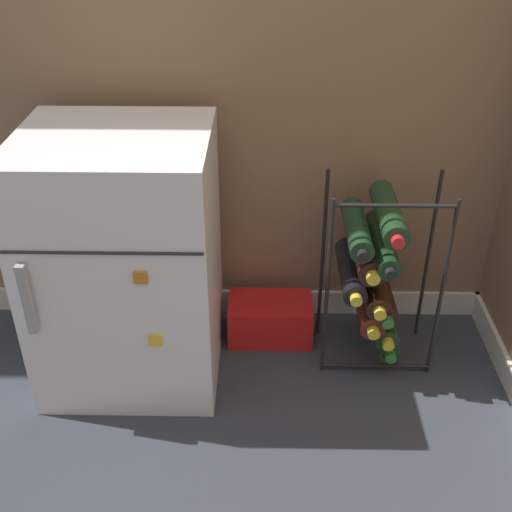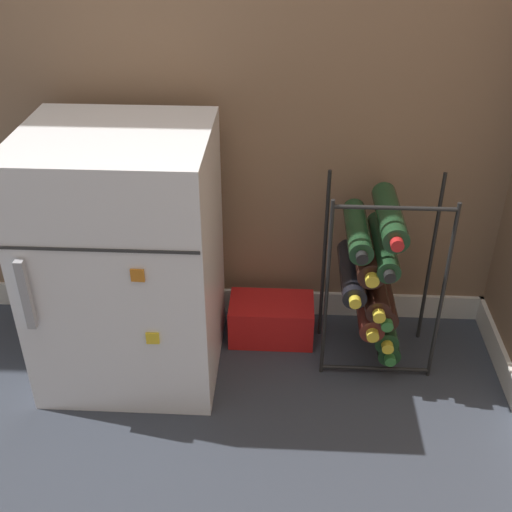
# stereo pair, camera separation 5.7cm
# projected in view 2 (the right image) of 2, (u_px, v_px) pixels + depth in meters

# --- Properties ---
(ground_plane) EXTENTS (14.00, 14.00, 0.00)m
(ground_plane) POSITION_uv_depth(u_px,v_px,m) (247.00, 441.00, 1.81)
(ground_plane) COLOR #333842
(mini_fridge) EXTENTS (0.53, 0.49, 0.79)m
(mini_fridge) POSITION_uv_depth(u_px,v_px,m) (127.00, 259.00, 1.90)
(mini_fridge) COLOR white
(mini_fridge) RESTS_ON ground_plane
(wine_rack) EXTENTS (0.35, 0.33, 0.62)m
(wine_rack) POSITION_uv_depth(u_px,v_px,m) (374.00, 276.00, 1.97)
(wine_rack) COLOR black
(wine_rack) RESTS_ON ground_plane
(soda_box) EXTENTS (0.28, 0.17, 0.14)m
(soda_box) POSITION_uv_depth(u_px,v_px,m) (271.00, 319.00, 2.18)
(soda_box) COLOR red
(soda_box) RESTS_ON ground_plane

